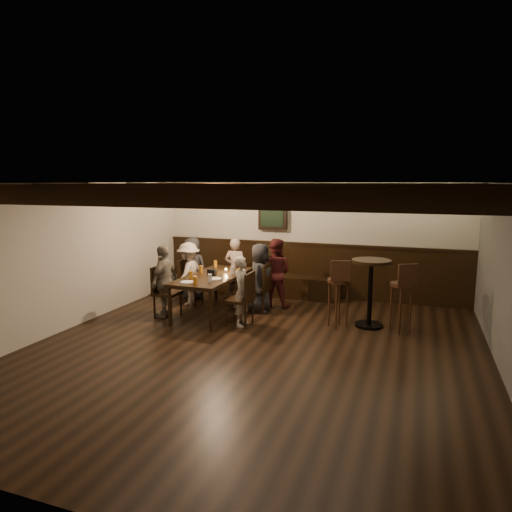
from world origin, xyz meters
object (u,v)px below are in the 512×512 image
at_px(chair_right_near, 259,297).
at_px(person_bench_centre, 235,269).
at_px(bar_stool_right, 401,307).
at_px(person_left_far, 165,281).
at_px(high_top_table, 371,283).
at_px(dining_table, 213,278).
at_px(chair_left_near, 191,291).
at_px(chair_left_far, 167,301).
at_px(chair_right_far, 241,309).
at_px(person_left_near, 189,274).
at_px(bar_stool_left, 338,302).
at_px(person_bench_right, 275,273).
at_px(person_right_near, 260,278).
at_px(person_bench_left, 193,268).
at_px(person_right_far, 242,291).

relative_size(chair_right_near, person_bench_centre, 0.70).
distance_m(chair_right_near, bar_stool_right, 2.60).
height_order(person_left_far, high_top_table, person_left_far).
distance_m(person_bench_centre, high_top_table, 2.90).
distance_m(dining_table, bar_stool_right, 3.29).
bearing_deg(chair_left_near, person_left_far, -1.99).
xyz_separation_m(chair_left_far, person_left_far, (-0.03, 0.00, 0.37)).
height_order(dining_table, person_left_far, person_left_far).
xyz_separation_m(chair_right_near, person_left_far, (-1.47, -0.89, 0.38)).
distance_m(chair_right_far, person_left_near, 1.76).
distance_m(person_left_far, bar_stool_left, 3.08).
relative_size(chair_right_near, bar_stool_left, 0.78).
height_order(person_bench_right, high_top_table, person_bench_right).
bearing_deg(chair_left_far, person_right_near, 121.49).
bearing_deg(chair_right_near, person_right_near, -90.00).
distance_m(chair_right_near, chair_right_far, 0.90).
xyz_separation_m(chair_left_far, bar_stool_left, (3.01, 0.46, 0.15)).
bearing_deg(person_right_near, person_bench_centre, 51.34).
distance_m(person_bench_centre, person_bench_right, 0.91).
bearing_deg(person_bench_left, chair_left_far, 97.62).
distance_m(chair_left_near, person_left_near, 0.35).
bearing_deg(high_top_table, chair_right_near, 173.80).
relative_size(person_left_far, bar_stool_left, 1.13).
distance_m(person_bench_right, person_right_far, 1.36).
distance_m(chair_left_far, bar_stool_left, 3.04).
height_order(person_bench_centre, high_top_table, person_bench_centre).
distance_m(person_bench_centre, person_right_near, 0.96).
relative_size(dining_table, person_bench_centre, 1.51).
xyz_separation_m(dining_table, person_bench_centre, (0.01, 1.05, -0.02)).
distance_m(dining_table, chair_right_near, 0.93).
distance_m(chair_right_near, person_bench_right, 0.62).
xyz_separation_m(chair_right_near, person_right_far, (0.03, -0.90, 0.32)).
height_order(person_left_near, bar_stool_left, person_left_near).
height_order(high_top_table, bar_stool_right, bar_stool_right).
relative_size(chair_left_near, person_left_near, 0.72).
bearing_deg(person_bench_centre, person_left_near, 38.66).
distance_m(chair_right_far, bar_stool_left, 1.64).
xyz_separation_m(chair_left_near, bar_stool_right, (4.00, -0.39, 0.16)).
xyz_separation_m(dining_table, person_left_far, (-0.75, -0.45, -0.01)).
bearing_deg(bar_stool_right, person_left_near, 144.59).
bearing_deg(high_top_table, person_bench_centre, 163.39).
bearing_deg(person_left_far, person_bench_left, -173.66).
xyz_separation_m(chair_right_far, bar_stool_right, (2.57, 0.52, 0.15)).
relative_size(person_bench_right, person_right_near, 1.04).
xyz_separation_m(chair_right_far, person_bench_centre, (-0.71, 1.50, 0.36)).
distance_m(person_bench_centre, person_right_far, 1.68).
xyz_separation_m(person_bench_centre, person_right_far, (0.74, -1.50, -0.05)).
bearing_deg(dining_table, bar_stool_left, 0.74).
height_order(chair_right_far, person_right_near, person_right_near).
relative_size(chair_right_near, person_right_near, 0.70).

